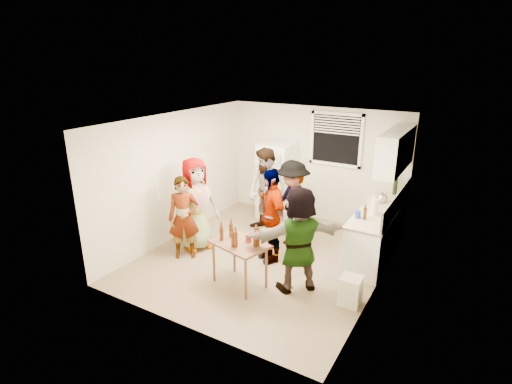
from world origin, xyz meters
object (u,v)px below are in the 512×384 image
Objects in this scene: guest_stripe at (186,256)px; guest_orange at (297,288)px; beer_bottle_counter at (364,219)px; kettle at (382,202)px; beer_bottle_table at (236,247)px; guest_black at (271,259)px; wine_bottle at (394,194)px; red_cup at (249,241)px; serving_table at (240,284)px; guest_grey at (198,247)px; guest_back_left at (266,232)px; guest_back_right at (291,245)px; blue_cup at (358,218)px; trash_bin at (351,289)px; refrigerator at (277,181)px.

guest_stripe is 2.21m from guest_orange.
guest_orange is at bearing -120.04° from beer_bottle_counter.
kettle is 1.01× the size of beer_bottle_table.
kettle is 2.33m from guest_black.
wine_bottle is 3.37m from red_cup.
kettle reaches higher than serving_table.
guest_back_left is (0.80, 1.26, 0.00)m from guest_grey.
serving_table reaches higher than guest_back_right.
guest_black is (-0.07, 0.88, -0.74)m from red_cup.
serving_table is 0.51× the size of guest_orange.
beer_bottle_counter is 0.12× the size of guest_black.
wine_bottle is 1.36× the size of beer_bottle_table.
kettle is 3.58m from guest_grey.
red_cup is at bearing -132.54° from blue_cup.
serving_table is (-1.70, -0.37, -0.25)m from trash_bin.
refrigerator is 1.12× the size of guest_stripe.
guest_back_left is at bearing 110.90° from red_cup.
serving_table is 0.75m from beer_bottle_table.
red_cup is (-1.57, -2.98, -0.16)m from wine_bottle.
guest_grey is at bearing 173.89° from trash_bin.
guest_back_left is at bearing 168.40° from beer_bottle_counter.
guest_back_left is at bearing 167.91° from blue_cup.
kettle is 1.96× the size of blue_cup.
kettle is at bearing -153.12° from guest_orange.
refrigerator is 8.17× the size of beer_bottle_counter.
refrigerator is 2.75m from guest_stripe.
kettle is at bearing 93.62° from trash_bin.
beer_bottle_table is 2.32m from guest_back_left.
refrigerator reaches higher than guest_back_left.
guest_stripe is 0.90× the size of guest_back_right.
guest_grey is 1.04× the size of guest_back_right.
wine_bottle is 0.20× the size of guest_black.
kettle is 2.80m from red_cup.
beer_bottle_counter is 1.62m from guest_orange.
guest_back_left reaches higher than guest_black.
guest_stripe is at bearing -156.04° from blue_cup.
guest_stripe is (-1.46, 0.19, -0.74)m from red_cup.
beer_bottle_table is 1.36m from guest_black.
red_cup is 0.07× the size of guest_back_left.
trash_bin is at bearing -44.52° from refrigerator.
wine_bottle is 3.00m from guest_orange.
blue_cup is 2.17m from beer_bottle_table.
guest_back_right is at bearing 173.48° from beer_bottle_counter.
red_cup is 1.08m from guest_orange.
serving_table is (-1.66, -3.10, -0.90)m from wine_bottle.
guest_black is at bearing -127.86° from wine_bottle.
serving_table is 0.49× the size of guest_grey.
serving_table is 0.58× the size of guest_stripe.
wine_bottle reaches higher than serving_table.
beer_bottle_table is at bearing -116.35° from kettle.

